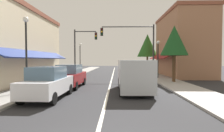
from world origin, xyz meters
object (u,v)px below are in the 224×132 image
at_px(parked_car_nearest_left, 48,83).
at_px(van_in_lane, 134,75).
at_px(street_lamp_right_mid, 158,53).
at_px(street_lamp_left_far, 80,53).
at_px(parked_car_second_left, 70,76).
at_px(tree_right_near, 174,41).
at_px(street_lamp_left_near, 26,42).
at_px(traffic_signal_left_corner, 82,46).
at_px(tree_right_far, 147,46).
at_px(traffic_signal_mast_arm, 135,41).

relative_size(parked_car_nearest_left, van_in_lane, 0.79).
relative_size(street_lamp_right_mid, street_lamp_left_far, 0.92).
bearing_deg(parked_car_second_left, tree_right_near, 19.44).
bearing_deg(street_lamp_left_far, parked_car_second_left, -81.65).
height_order(parked_car_nearest_left, street_lamp_left_near, street_lamp_left_near).
xyz_separation_m(traffic_signal_left_corner, tree_right_far, (9.51, 7.11, 0.57)).
xyz_separation_m(van_in_lane, tree_right_near, (4.14, 4.59, 2.72)).
xyz_separation_m(van_in_lane, street_lamp_right_mid, (3.44, 7.96, 1.76)).
height_order(traffic_signal_mast_arm, tree_right_near, traffic_signal_mast_arm).
bearing_deg(street_lamp_left_far, traffic_signal_mast_arm, -38.61).
bearing_deg(tree_right_far, street_lamp_left_far, -165.02).
bearing_deg(traffic_signal_mast_arm, tree_right_far, 71.96).
xyz_separation_m(traffic_signal_mast_arm, tree_right_far, (2.93, 9.00, 0.20)).
height_order(parked_car_second_left, traffic_signal_mast_arm, traffic_signal_mast_arm).
bearing_deg(tree_right_near, tree_right_far, 90.82).
bearing_deg(tree_right_near, traffic_signal_mast_arm, 126.79).
bearing_deg(street_lamp_right_mid, traffic_signal_left_corner, 163.32).
height_order(street_lamp_left_near, tree_right_near, tree_right_near).
distance_m(parked_car_second_left, tree_right_near, 9.81).
relative_size(van_in_lane, street_lamp_left_near, 1.07).
height_order(traffic_signal_left_corner, tree_right_far, tree_right_far).
relative_size(street_lamp_right_mid, tree_right_near, 0.80).
xyz_separation_m(parked_car_second_left, street_lamp_right_mid, (8.19, 6.26, 2.03)).
height_order(street_lamp_left_near, street_lamp_left_far, street_lamp_left_near).
xyz_separation_m(street_lamp_left_far, tree_right_near, (10.83, -10.33, 0.74)).
bearing_deg(parked_car_nearest_left, street_lamp_left_near, 143.47).
bearing_deg(traffic_signal_mast_arm, traffic_signal_left_corner, 163.98).
xyz_separation_m(street_lamp_left_near, street_lamp_right_mid, (10.29, 8.78, -0.36)).
relative_size(van_in_lane, traffic_signal_mast_arm, 0.84).
distance_m(van_in_lane, tree_right_near, 6.75).
distance_m(parked_car_nearest_left, parked_car_second_left, 4.04).
xyz_separation_m(traffic_signal_left_corner, street_lamp_right_mid, (9.01, -2.70, -1.01)).
bearing_deg(tree_right_far, street_lamp_right_mid, -92.95).
bearing_deg(traffic_signal_left_corner, tree_right_far, 36.78).
xyz_separation_m(street_lamp_left_near, street_lamp_left_far, (0.16, 15.75, -0.14)).
bearing_deg(traffic_signal_left_corner, street_lamp_left_near, -96.39).
xyz_separation_m(street_lamp_left_near, tree_right_near, (10.99, 5.42, 0.60)).
bearing_deg(street_lamp_left_far, street_lamp_left_near, -90.58).
height_order(parked_car_second_left, street_lamp_left_far, street_lamp_left_far).
bearing_deg(tree_right_far, traffic_signal_left_corner, -143.22).
height_order(parked_car_second_left, street_lamp_right_mid, street_lamp_right_mid).
distance_m(parked_car_nearest_left, tree_right_near, 11.77).
distance_m(parked_car_second_left, van_in_lane, 5.05).
height_order(parked_car_nearest_left, traffic_signal_mast_arm, traffic_signal_mast_arm).
bearing_deg(tree_right_far, tree_right_near, -89.18).
bearing_deg(street_lamp_left_far, parked_car_nearest_left, -84.03).
bearing_deg(street_lamp_right_mid, street_lamp_left_far, 145.50).
bearing_deg(street_lamp_left_near, street_lamp_left_far, 89.42).
xyz_separation_m(parked_car_nearest_left, parked_car_second_left, (0.14, 4.04, 0.00)).
relative_size(van_in_lane, street_lamp_left_far, 1.13).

